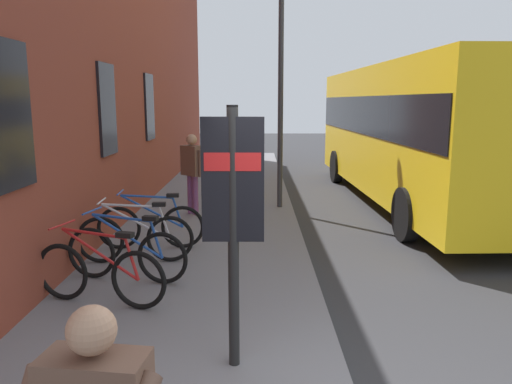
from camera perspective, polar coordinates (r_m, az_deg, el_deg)
name	(u,v)px	position (r m, az deg, el deg)	size (l,w,h in m)	color
ground	(351,234)	(9.85, 10.86, -4.74)	(60.00, 60.00, 0.00)	#2D2D30
sidewalk_pavement	(218,209)	(11.64, -4.43, -1.93)	(24.00, 3.50, 0.12)	slate
station_facade	(133,44)	(12.75, -13.94, 16.24)	(22.00, 0.65, 7.81)	brown
bicycle_leaning_wall	(100,274)	(6.30, -17.54, -8.96)	(0.64, 1.72, 0.97)	black
bicycle_by_door	(127,253)	(7.00, -14.66, -6.86)	(0.56, 1.74, 0.97)	black
bicycle_under_window	(136,237)	(7.76, -13.67, -5.11)	(0.48, 1.77, 0.97)	black
bicycle_far_end	(151,226)	(8.41, -11.95, -3.82)	(0.48, 1.77, 0.97)	black
transit_info_sign	(233,197)	(4.36, -2.67, -0.57)	(0.10, 0.55, 2.40)	black
city_bus	(413,127)	(12.84, 17.60, 7.16)	(10.57, 2.88, 3.35)	yellow
pedestrian_crossing_street	(192,166)	(10.72, -7.36, 3.02)	(0.52, 0.53, 1.74)	#723F72
street_lamp	(281,64)	(11.33, 2.88, 14.53)	(0.28, 0.28, 5.50)	#333338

